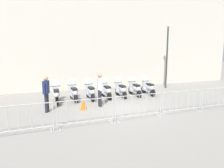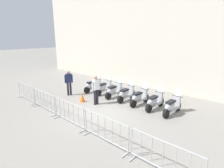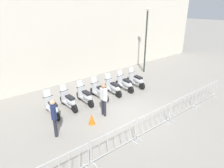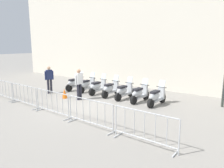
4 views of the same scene
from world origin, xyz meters
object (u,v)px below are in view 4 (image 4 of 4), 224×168
(motorcycle_5, at_px, (139,94))
(traffic_cone, at_px, (64,93))
(motorcycle_0, at_px, (75,84))
(motorcycle_6, at_px, (156,97))
(motorcycle_1, at_px, (87,85))
(barrier_segment_4, at_px, (144,128))
(barrier_segment_3, at_px, (90,113))
(barrier_segment_0, at_px, (3,90))
(motorcycle_4, at_px, (124,91))
(motorcycle_3, at_px, (111,89))
(officer_near_row_end, at_px, (49,78))
(motorcycle_2, at_px, (98,87))
(barrier_segment_2, at_px, (52,103))
(officer_mid_plaza, at_px, (79,83))
(barrier_segment_1, at_px, (24,96))

(motorcycle_5, bearing_deg, traffic_cone, -165.20)
(motorcycle_0, distance_m, motorcycle_6, 6.00)
(motorcycle_1, bearing_deg, barrier_segment_4, -44.05)
(motorcycle_0, relative_size, barrier_segment_4, 0.79)
(barrier_segment_3, bearing_deg, barrier_segment_0, 168.76)
(barrier_segment_0, distance_m, traffic_cone, 3.50)
(barrier_segment_4, bearing_deg, motorcycle_4, 119.61)
(motorcycle_3, xyz_separation_m, officer_near_row_end, (-3.85, -0.97, 0.53))
(motorcycle_2, distance_m, motorcycle_6, 4.00)
(barrier_segment_2, height_order, barrier_segment_4, same)
(motorcycle_1, distance_m, motorcycle_2, 1.00)
(barrier_segment_4, bearing_deg, officer_near_row_end, 151.90)
(motorcycle_5, relative_size, officer_mid_plaza, 0.99)
(barrier_segment_1, height_order, barrier_segment_3, same)
(motorcycle_5, bearing_deg, barrier_segment_2, -127.08)
(motorcycle_6, relative_size, barrier_segment_0, 0.79)
(motorcycle_1, bearing_deg, barrier_segment_1, -105.09)
(motorcycle_3, bearing_deg, motorcycle_6, -12.61)
(barrier_segment_3, bearing_deg, officer_mid_plaza, 130.74)
(barrier_segment_2, bearing_deg, barrier_segment_4, -11.24)
(motorcycle_4, relative_size, barrier_segment_4, 0.79)
(barrier_segment_2, relative_size, traffic_cone, 3.92)
(motorcycle_5, height_order, officer_mid_plaza, officer_mid_plaza)
(barrier_segment_2, bearing_deg, motorcycle_6, 42.59)
(barrier_segment_1, bearing_deg, traffic_cone, 68.42)
(motorcycle_1, distance_m, motorcycle_3, 2.00)
(motorcycle_2, xyz_separation_m, barrier_segment_4, (4.65, -5.17, 0.07))
(motorcycle_1, height_order, barrier_segment_3, motorcycle_1)
(barrier_segment_4, relative_size, officer_mid_plaza, 1.25)
(barrier_segment_1, distance_m, barrier_segment_2, 2.28)
(barrier_segment_4, bearing_deg, motorcycle_3, 126.36)
(officer_near_row_end, bearing_deg, barrier_segment_1, -73.42)
(motorcycle_1, xyz_separation_m, barrier_segment_3, (3.37, -4.99, 0.07))
(motorcycle_6, distance_m, officer_near_row_end, 6.80)
(barrier_segment_3, xyz_separation_m, officer_mid_plaza, (-2.67, 3.10, 0.45))
(barrier_segment_0, distance_m, barrier_segment_2, 4.57)
(barrier_segment_1, distance_m, barrier_segment_3, 4.57)
(barrier_segment_1, distance_m, traffic_cone, 2.28)
(motorcycle_3, relative_size, barrier_segment_4, 0.80)
(motorcycle_3, height_order, barrier_segment_2, motorcycle_3)
(barrier_segment_0, bearing_deg, barrier_segment_3, -11.24)
(barrier_segment_3, relative_size, officer_near_row_end, 1.25)
(motorcycle_5, distance_m, barrier_segment_2, 4.58)
(traffic_cone, bearing_deg, motorcycle_1, 82.26)
(barrier_segment_3, bearing_deg, barrier_segment_2, 168.76)
(motorcycle_5, bearing_deg, barrier_segment_1, -147.30)
(barrier_segment_0, bearing_deg, barrier_segment_4, -11.24)
(motorcycle_2, bearing_deg, barrier_segment_0, -141.77)
(motorcycle_5, relative_size, motorcycle_6, 1.00)
(motorcycle_4, xyz_separation_m, barrier_segment_2, (-1.78, -3.85, 0.07))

